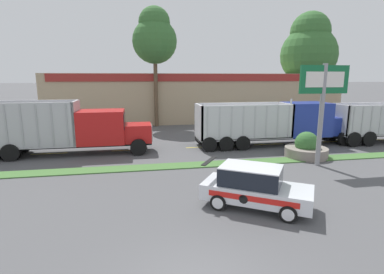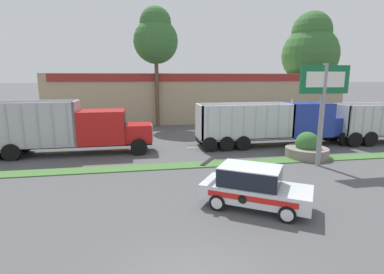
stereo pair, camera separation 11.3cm
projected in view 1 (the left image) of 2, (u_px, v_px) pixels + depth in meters
name	position (u px, v px, depth m)	size (l,w,h in m)	color
grass_verge	(162.00, 167.00, 17.59)	(120.00, 1.20, 0.06)	#477538
centre_line_3	(49.00, 154.00, 20.72)	(2.40, 0.14, 0.01)	yellow
centre_line_4	(129.00, 150.00, 21.68)	(2.40, 0.14, 0.01)	yellow
centre_line_5	(202.00, 147.00, 22.64)	(2.40, 0.14, 0.01)	yellow
centre_line_6	(268.00, 144.00, 23.60)	(2.40, 0.14, 0.01)	yellow
centre_line_7	(330.00, 142.00, 24.55)	(2.40, 0.14, 0.01)	yellow
dump_truck_mid	(291.00, 123.00, 23.34)	(12.41, 2.79, 3.65)	black
dump_truck_trail	(76.00, 131.00, 20.40)	(12.08, 2.75, 3.65)	black
rally_car	(254.00, 187.00, 12.05)	(4.57, 3.85, 1.74)	silver
store_sign_post	(323.00, 93.00, 17.17)	(2.99, 0.28, 5.97)	gray
stone_planter	(306.00, 148.00, 19.74)	(2.74, 2.74, 1.70)	gray
store_building_backdrop	(193.00, 96.00, 38.95)	(34.17, 12.10, 5.61)	tan
tree_behind_left	(309.00, 49.00, 36.47)	(6.78, 6.78, 12.96)	brown
tree_behind_right	(155.00, 37.00, 30.58)	(4.57, 4.57, 12.26)	brown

